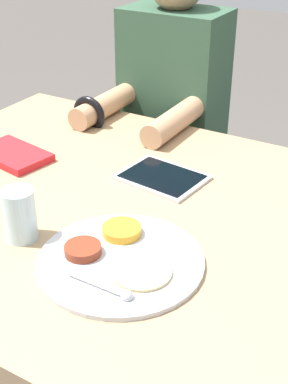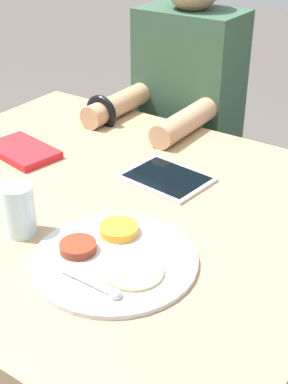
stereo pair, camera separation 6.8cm
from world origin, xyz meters
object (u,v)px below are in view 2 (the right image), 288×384
(person_diner, at_px, (185,150))
(drinking_glass, at_px, (19,210))
(thali_tray, at_px, (113,257))
(tablet_device, at_px, (167,178))
(red_notebook, at_px, (23,151))

(person_diner, height_order, drinking_glass, person_diner)
(thali_tray, height_order, tablet_device, thali_tray)
(tablet_device, bearing_deg, drinking_glass, -108.85)
(thali_tray, relative_size, red_notebook, 1.49)
(thali_tray, relative_size, drinking_glass, 2.91)
(thali_tray, xyz_separation_m, tablet_device, (-0.09, 0.33, -0.00))
(thali_tray, distance_m, person_diner, 0.90)
(person_diner, bearing_deg, red_notebook, -105.56)
(person_diner, bearing_deg, drinking_glass, -82.88)
(red_notebook, xyz_separation_m, tablet_device, (0.40, 0.10, -0.00))
(red_notebook, relative_size, tablet_device, 1.00)
(tablet_device, distance_m, drinking_glass, 0.39)
(person_diner, distance_m, drinking_glass, 0.89)
(drinking_glass, bearing_deg, person_diner, 97.12)
(thali_tray, xyz_separation_m, drinking_glass, (-0.21, -0.03, 0.05))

